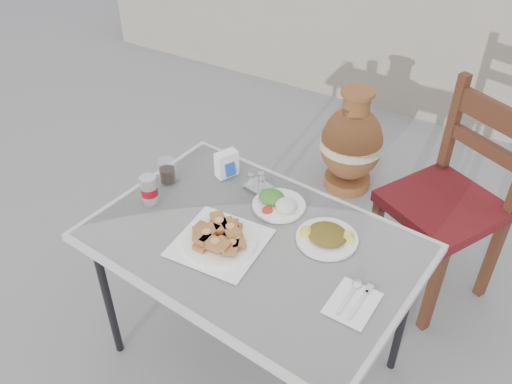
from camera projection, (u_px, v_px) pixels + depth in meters
The scene contains 13 objects.
ground at pixel (282, 369), 2.32m from camera, with size 80.00×80.00×0.00m, color slate.
cafe_table at pixel (253, 249), 1.97m from camera, with size 1.23×0.89×0.70m.
pide_plate at pixel (220, 237), 1.90m from camera, with size 0.32×0.32×0.06m.
salad_rice_plate at pixel (278, 203), 2.07m from camera, with size 0.21×0.21×0.05m.
salad_chopped_plate at pixel (327, 236), 1.92m from camera, with size 0.22×0.22×0.05m.
soda_can at pixel (149, 190), 2.07m from camera, with size 0.07×0.07×0.12m.
cola_glass at pixel (167, 172), 2.19m from camera, with size 0.07×0.07×0.10m.
napkin_holder at pixel (227, 164), 2.21m from camera, with size 0.08×0.10×0.11m.
condiment_caddy at pixel (258, 184), 2.16m from camera, with size 0.12×0.10×0.07m.
cutlery_napkin at pixel (354, 300), 1.71m from camera, with size 0.15×0.19×0.01m.
chair at pixel (451, 199), 2.41m from camera, with size 0.60×0.60×1.01m.
terracotta_urn at pixel (351, 144), 3.17m from camera, with size 0.37×0.37×0.65m.
back_wall at pixel (461, 39), 3.65m from camera, with size 6.00×0.25×1.20m, color gray.
Camera 1 is at (0.60, -1.23, 2.02)m, focal length 38.00 mm.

